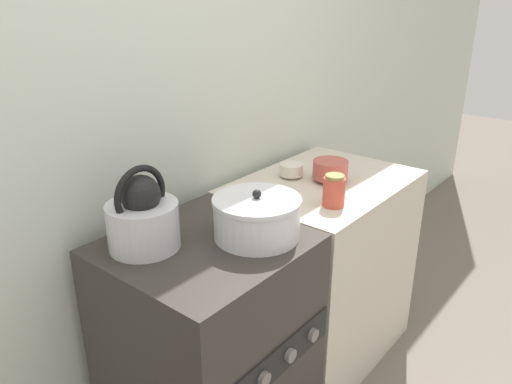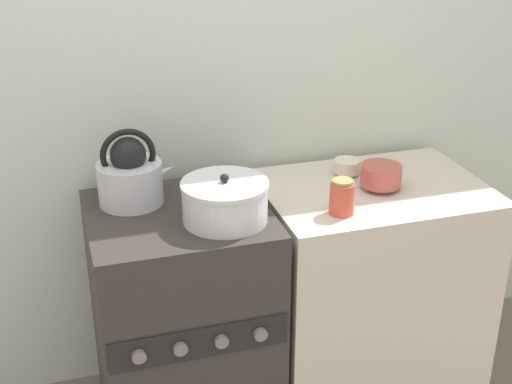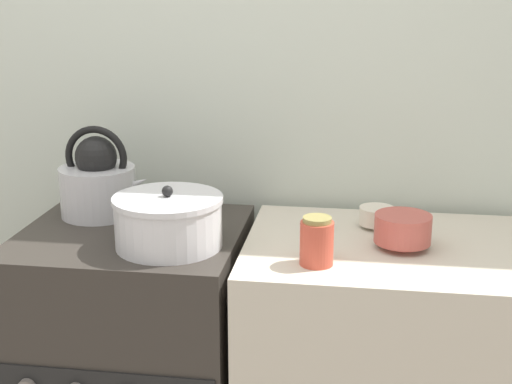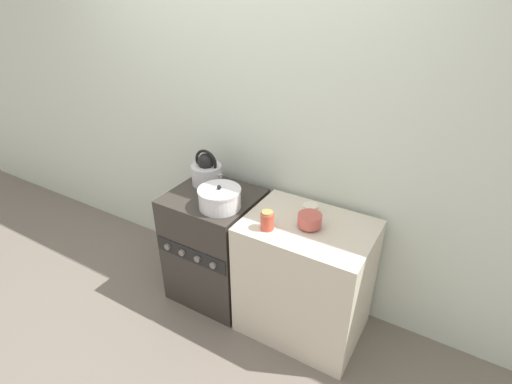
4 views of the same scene
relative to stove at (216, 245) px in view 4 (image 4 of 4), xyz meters
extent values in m
plane|color=#70665B|center=(0.00, -0.27, -0.42)|extent=(12.00, 12.00, 0.00)
cube|color=silver|center=(0.00, 0.37, 0.83)|extent=(7.00, 0.06, 2.50)
cube|color=#332D28|center=(0.00, 0.00, 0.00)|extent=(0.59, 0.55, 0.84)
cube|color=black|center=(0.00, -0.27, 0.10)|extent=(0.56, 0.01, 0.11)
cylinder|color=slate|center=(-0.19, -0.29, 0.10)|extent=(0.04, 0.02, 0.04)
cylinder|color=slate|center=(-0.06, -0.29, 0.10)|extent=(0.04, 0.02, 0.04)
cylinder|color=slate|center=(0.06, -0.29, 0.10)|extent=(0.04, 0.02, 0.04)
cylinder|color=slate|center=(0.19, -0.29, 0.10)|extent=(0.04, 0.02, 0.04)
cube|color=beige|center=(0.70, 0.01, 0.00)|extent=(0.78, 0.57, 0.83)
cylinder|color=silver|center=(-0.13, 0.12, 0.49)|extent=(0.21, 0.21, 0.14)
sphere|color=black|center=(-0.13, 0.12, 0.59)|extent=(0.12, 0.12, 0.12)
torus|color=black|center=(-0.13, 0.12, 0.59)|extent=(0.18, 0.02, 0.18)
cone|color=silver|center=(-0.03, 0.12, 0.51)|extent=(0.11, 0.05, 0.08)
cylinder|color=silver|center=(0.13, -0.10, 0.48)|extent=(0.27, 0.27, 0.12)
cylinder|color=silver|center=(0.13, -0.10, 0.54)|extent=(0.28, 0.28, 0.01)
sphere|color=black|center=(0.13, -0.10, 0.56)|extent=(0.03, 0.03, 0.03)
cylinder|color=#B75147|center=(0.71, -0.01, 0.42)|extent=(0.06, 0.06, 0.02)
cylinder|color=#B75147|center=(0.71, -0.01, 0.46)|extent=(0.14, 0.14, 0.07)
cylinder|color=beige|center=(0.65, 0.14, 0.42)|extent=(0.04, 0.04, 0.01)
cylinder|color=beige|center=(0.65, 0.14, 0.45)|extent=(0.10, 0.10, 0.05)
cylinder|color=#CC4C38|center=(0.51, -0.15, 0.47)|extent=(0.08, 0.08, 0.11)
cylinder|color=#998C4C|center=(0.51, -0.15, 0.53)|extent=(0.07, 0.07, 0.01)
camera|label=1|loc=(-0.95, -0.98, 1.14)|focal=35.00mm
camera|label=2|loc=(-0.36, -2.04, 1.43)|focal=50.00mm
camera|label=3|loc=(0.59, -1.73, 1.06)|focal=50.00mm
camera|label=4|loc=(1.44, -1.85, 1.75)|focal=28.00mm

